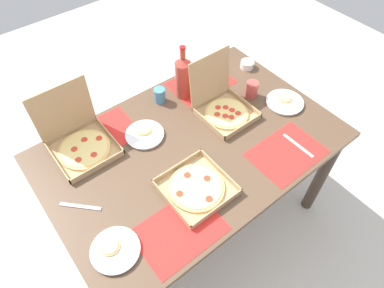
# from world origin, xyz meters

# --- Properties ---
(ground_plane) EXTENTS (6.00, 6.00, 0.00)m
(ground_plane) POSITION_xyz_m (0.00, 0.00, 0.00)
(ground_plane) COLOR beige
(dining_table) EXTENTS (1.48, 0.97, 0.77)m
(dining_table) POSITION_xyz_m (0.00, 0.00, 0.66)
(dining_table) COLOR #3F3328
(dining_table) RESTS_ON ground_plane
(placemat_near_left) EXTENTS (0.36, 0.26, 0.00)m
(placemat_near_left) POSITION_xyz_m (-0.33, -0.34, 0.77)
(placemat_near_left) COLOR red
(placemat_near_left) RESTS_ON dining_table
(placemat_near_right) EXTENTS (0.36, 0.26, 0.00)m
(placemat_near_right) POSITION_xyz_m (0.33, -0.34, 0.77)
(placemat_near_right) COLOR red
(placemat_near_right) RESTS_ON dining_table
(placemat_far_left) EXTENTS (0.36, 0.26, 0.00)m
(placemat_far_left) POSITION_xyz_m (-0.33, 0.34, 0.77)
(placemat_far_left) COLOR red
(placemat_far_left) RESTS_ON dining_table
(placemat_far_right) EXTENTS (0.36, 0.26, 0.00)m
(placemat_far_right) POSITION_xyz_m (0.33, 0.34, 0.77)
(placemat_far_right) COLOR red
(placemat_far_right) RESTS_ON dining_table
(pizza_box_center) EXTENTS (0.27, 0.30, 0.30)m
(pizza_box_center) POSITION_xyz_m (0.27, 0.08, 0.82)
(pizza_box_center) COLOR tan
(pizza_box_center) RESTS_ON dining_table
(pizza_box_corner_left) EXTENTS (0.29, 0.29, 0.04)m
(pizza_box_corner_left) POSITION_xyz_m (-0.15, -0.22, 0.78)
(pizza_box_corner_left) COLOR tan
(pizza_box_corner_left) RESTS_ON dining_table
(pizza_box_corner_right) EXTENTS (0.29, 0.29, 0.33)m
(pizza_box_corner_right) POSITION_xyz_m (-0.45, 0.33, 0.82)
(pizza_box_corner_right) COLOR tan
(pizza_box_corner_right) RESTS_ON dining_table
(plate_far_left) EXTENTS (0.21, 0.21, 0.03)m
(plate_far_left) POSITION_xyz_m (0.59, -0.09, 0.78)
(plate_far_left) COLOR white
(plate_far_left) RESTS_ON dining_table
(plate_near_right) EXTENTS (0.20, 0.20, 0.03)m
(plate_near_right) POSITION_xyz_m (-0.16, 0.20, 0.78)
(plate_near_right) COLOR white
(plate_near_right) RESTS_ON dining_table
(plate_near_left) EXTENTS (0.20, 0.20, 0.03)m
(plate_near_left) POSITION_xyz_m (-0.59, -0.25, 0.78)
(plate_near_left) COLOR white
(plate_near_left) RESTS_ON dining_table
(soda_bottle) EXTENTS (0.09, 0.09, 0.32)m
(soda_bottle) POSITION_xyz_m (0.19, 0.32, 0.90)
(soda_bottle) COLOR #B2382D
(soda_bottle) RESTS_ON dining_table
(cup_clear_right) EXTENTS (0.06, 0.06, 0.09)m
(cup_clear_right) POSITION_xyz_m (0.06, 0.36, 0.81)
(cup_clear_right) COLOR teal
(cup_clear_right) RESTS_ON dining_table
(cup_clear_left) EXTENTS (0.07, 0.07, 0.10)m
(cup_clear_left) POSITION_xyz_m (0.49, 0.07, 0.82)
(cup_clear_left) COLOR #BF4742
(cup_clear_left) RESTS_ON dining_table
(condiment_bowl) EXTENTS (0.08, 0.08, 0.04)m
(condiment_bowl) POSITION_xyz_m (0.65, 0.27, 0.79)
(condiment_bowl) COLOR white
(condiment_bowl) RESTS_ON dining_table
(fork_by_far_left) EXTENTS (0.02, 0.19, 0.00)m
(fork_by_far_left) POSITION_xyz_m (0.41, -0.34, 0.77)
(fork_by_far_left) COLOR #B7B7BC
(fork_by_far_left) RESTS_ON dining_table
(knife_by_far_right) EXTENTS (0.21, 0.04, 0.00)m
(knife_by_far_right) POSITION_xyz_m (0.37, 0.34, 0.77)
(knife_by_far_right) COLOR #B7B7BC
(knife_by_far_right) RESTS_ON dining_table
(fork_by_near_left) EXTENTS (0.14, 0.15, 0.00)m
(fork_by_near_left) POSITION_xyz_m (-0.61, 0.02, 0.77)
(fork_by_near_left) COLOR #B7B7BC
(fork_by_near_left) RESTS_ON dining_table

